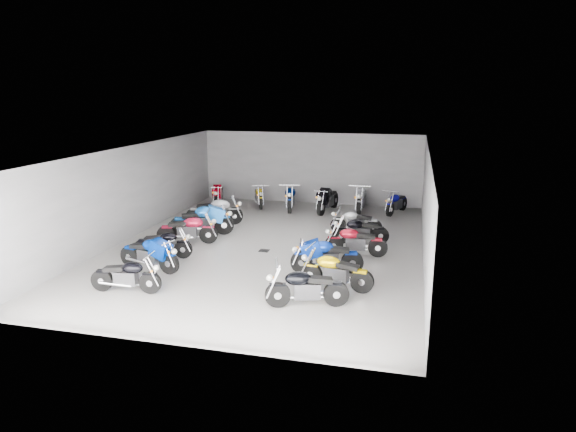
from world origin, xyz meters
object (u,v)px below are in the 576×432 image
motorcycle_right_f (355,222)px  motorcycle_back_d (327,199)px  motorcycle_left_e (202,221)px  motorcycle_back_a (218,194)px  motorcycle_left_a (127,276)px  motorcycle_right_e (360,231)px  motorcycle_back_c (291,197)px  motorcycle_back_f (396,203)px  motorcycle_left_d (188,229)px  drain_grate (264,251)px  motorcycle_left_f (215,211)px  motorcycle_right_d (355,241)px  motorcycle_left_b (150,254)px  motorcycle_back_e (361,199)px  motorcycle_right_c (326,256)px  motorcycle_right_a (306,287)px  motorcycle_right_b (335,271)px  motorcycle_back_b (259,196)px  motorcycle_left_c (164,244)px

motorcycle_right_f → motorcycle_back_d: bearing=26.3°
motorcycle_left_e → motorcycle_back_a: size_ratio=1.10×
motorcycle_left_a → motorcycle_left_e: (-0.21, 5.40, 0.10)m
motorcycle_right_e → motorcycle_back_c: bearing=24.8°
motorcycle_left_e → motorcycle_right_f: bearing=82.0°
motorcycle_back_f → motorcycle_left_d: bearing=63.3°
drain_grate → motorcycle_left_e: (-2.64, 1.21, 0.54)m
drain_grate → motorcycle_left_a: (-2.43, -4.19, 0.45)m
motorcycle_left_a → motorcycle_left_f: (-0.35, 6.94, 0.08)m
motorcycle_left_d → motorcycle_back_d: size_ratio=0.89×
motorcycle_left_e → motorcycle_right_d: (5.55, -1.00, -0.07)m
motorcycle_left_b → motorcycle_right_d: motorcycle_left_b is taller
motorcycle_back_d → motorcycle_right_d: bearing=118.5°
motorcycle_left_a → motorcycle_back_f: 12.24m
drain_grate → motorcycle_back_e: bearing=68.5°
motorcycle_right_c → motorcycle_right_a: bearing=165.2°
motorcycle_left_e → motorcycle_back_d: bearing=117.5°
motorcycle_left_d → motorcycle_left_e: motorcycle_left_e is taller
motorcycle_left_b → motorcycle_right_e: (5.59, 4.08, -0.04)m
motorcycle_right_e → motorcycle_back_f: 4.84m
motorcycle_left_a → motorcycle_left_f: bearing=176.8°
motorcycle_left_a → motorcycle_left_d: 4.36m
motorcycle_right_a → motorcycle_back_c: (-2.78, 9.90, 0.05)m
motorcycle_right_a → motorcycle_right_f: 6.71m
motorcycle_left_d → motorcycle_left_e: (0.08, 1.04, 0.05)m
motorcycle_right_b → motorcycle_right_c: size_ratio=0.98×
motorcycle_left_b → motorcycle_left_e: size_ratio=0.95×
motorcycle_left_b → motorcycle_back_b: motorcycle_left_b is taller
motorcycle_left_e → motorcycle_right_b: size_ratio=1.07×
motorcycle_left_f → motorcycle_back_d: size_ratio=0.95×
motorcycle_left_c → motorcycle_left_e: 2.61m
motorcycle_left_a → motorcycle_left_c: motorcycle_left_a is taller
motorcycle_back_f → motorcycle_right_b: bearing=103.1°
motorcycle_right_d → motorcycle_right_f: bearing=1.9°
motorcycle_back_c → motorcycle_right_c: bearing=100.4°
drain_grate → motorcycle_left_d: (-2.72, 0.17, 0.49)m
drain_grate → motorcycle_right_d: motorcycle_right_d is taller
motorcycle_back_e → motorcycle_right_c: bearing=88.0°
motorcycle_right_d → motorcycle_back_d: (-1.83, 5.67, 0.07)m
motorcycle_back_f → motorcycle_right_f: bearing=90.5°
drain_grate → motorcycle_right_a: motorcycle_right_a is taller
motorcycle_left_c → motorcycle_right_f: (5.46, 4.12, 0.00)m
motorcycle_left_e → motorcycle_back_b: 5.02m
motorcycle_right_b → motorcycle_back_e: size_ratio=0.86×
motorcycle_left_e → motorcycle_right_d: bearing=55.8°
motorcycle_left_c → motorcycle_right_b: 5.70m
motorcycle_right_a → motorcycle_back_e: motorcycle_back_e is taller
motorcycle_back_a → motorcycle_back_d: size_ratio=0.86×
motorcycle_right_e → motorcycle_right_f: 1.24m
motorcycle_left_d → motorcycle_right_a: motorcycle_left_d is taller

